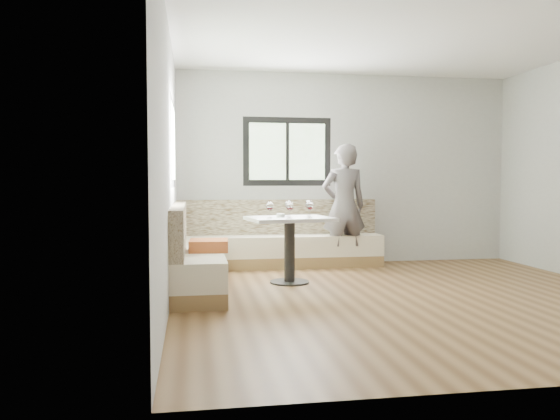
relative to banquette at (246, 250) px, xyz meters
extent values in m
cube|color=brown|center=(1.59, -1.63, -0.33)|extent=(5.00, 5.00, 0.01)
cube|color=white|center=(1.59, -1.63, 2.47)|extent=(5.00, 5.00, 0.01)
cube|color=#B7B7B2|center=(1.59, 0.87, 1.07)|extent=(5.00, 0.01, 2.80)
cube|color=#B7B7B2|center=(-0.91, -1.63, 1.07)|extent=(0.01, 5.00, 2.80)
cube|color=black|center=(0.69, 0.86, 1.32)|extent=(1.30, 0.02, 1.00)
cube|color=black|center=(-0.90, -0.73, 1.32)|extent=(0.02, 1.30, 1.00)
cube|color=brown|center=(0.54, 0.60, -0.25)|extent=(2.90, 0.55, 0.16)
cube|color=beige|center=(0.54, 0.60, -0.03)|extent=(2.90, 0.55, 0.29)
cube|color=beige|center=(0.54, 0.80, 0.37)|extent=(2.90, 0.14, 0.50)
cube|color=brown|center=(-0.63, -0.80, -0.25)|extent=(0.55, 2.25, 0.16)
cube|color=beige|center=(-0.63, -0.80, -0.03)|extent=(0.55, 2.25, 0.29)
cube|color=beige|center=(-0.84, -0.80, 0.37)|extent=(0.14, 2.25, 0.50)
cube|color=#B64032|center=(-0.51, -0.98, 0.18)|extent=(0.44, 0.44, 0.13)
cylinder|color=black|center=(0.46, -0.62, -0.32)|extent=(0.47, 0.47, 0.02)
cylinder|color=black|center=(0.46, -0.62, 0.04)|extent=(0.13, 0.13, 0.75)
cube|color=silver|center=(0.46, -0.62, 0.44)|extent=(1.06, 0.88, 0.04)
imported|color=#5A5353|center=(1.43, 0.45, 0.54)|extent=(0.65, 0.45, 1.74)
cylinder|color=white|center=(0.35, -0.60, 0.48)|extent=(0.10, 0.10, 0.04)
sphere|color=black|center=(0.37, -0.59, 0.49)|extent=(0.02, 0.02, 0.02)
sphere|color=black|center=(0.34, -0.59, 0.49)|extent=(0.02, 0.02, 0.02)
sphere|color=black|center=(0.36, -0.61, 0.49)|extent=(0.02, 0.02, 0.02)
cylinder|color=white|center=(0.20, -0.79, 0.46)|extent=(0.06, 0.06, 0.01)
cylinder|color=white|center=(0.20, -0.79, 0.51)|extent=(0.01, 0.01, 0.08)
ellipsoid|color=white|center=(0.20, -0.79, 0.60)|extent=(0.09, 0.09, 0.10)
cylinder|color=#3E0608|center=(0.20, -0.79, 0.58)|extent=(0.06, 0.06, 0.02)
cylinder|color=white|center=(0.43, -0.81, 0.46)|extent=(0.06, 0.06, 0.01)
cylinder|color=white|center=(0.43, -0.81, 0.51)|extent=(0.01, 0.01, 0.08)
ellipsoid|color=white|center=(0.43, -0.81, 0.60)|extent=(0.09, 0.09, 0.10)
cylinder|color=#3E0608|center=(0.43, -0.81, 0.58)|extent=(0.06, 0.06, 0.02)
cylinder|color=white|center=(0.68, -0.74, 0.46)|extent=(0.06, 0.06, 0.01)
cylinder|color=white|center=(0.68, -0.74, 0.51)|extent=(0.01, 0.01, 0.08)
ellipsoid|color=white|center=(0.68, -0.74, 0.60)|extent=(0.09, 0.09, 0.10)
cylinder|color=#3E0608|center=(0.68, -0.74, 0.58)|extent=(0.06, 0.06, 0.02)
cylinder|color=white|center=(0.46, -0.52, 0.46)|extent=(0.06, 0.06, 0.01)
cylinder|color=white|center=(0.46, -0.52, 0.51)|extent=(0.01, 0.01, 0.08)
ellipsoid|color=white|center=(0.46, -0.52, 0.60)|extent=(0.09, 0.09, 0.10)
cylinder|color=#3E0608|center=(0.46, -0.52, 0.58)|extent=(0.06, 0.06, 0.02)
cylinder|color=white|center=(0.72, -0.50, 0.46)|extent=(0.06, 0.06, 0.01)
cylinder|color=white|center=(0.72, -0.50, 0.51)|extent=(0.01, 0.01, 0.08)
ellipsoid|color=white|center=(0.72, -0.50, 0.60)|extent=(0.09, 0.09, 0.10)
cylinder|color=#3E0608|center=(0.72, -0.50, 0.58)|extent=(0.06, 0.06, 0.02)
camera|label=1|loc=(-0.69, -7.01, 0.90)|focal=35.00mm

